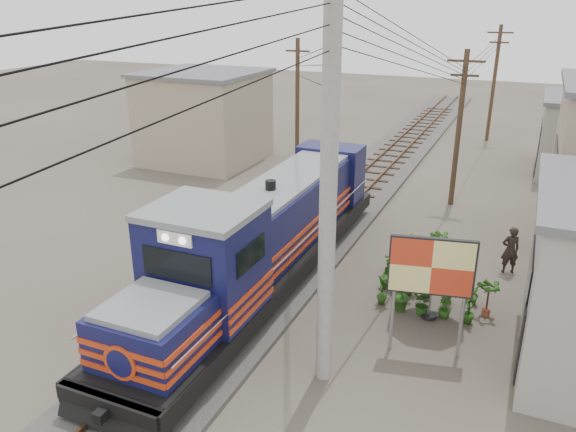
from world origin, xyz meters
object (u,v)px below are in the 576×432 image
at_px(market_umbrella, 436,249).
at_px(vendor, 510,250).
at_px(locomotive, 264,239).
at_px(billboard, 431,270).

xyz_separation_m(market_umbrella, vendor, (1.97, 4.14, -1.41)).
height_order(locomotive, vendor, locomotive).
bearing_deg(market_umbrella, vendor, 64.58).
bearing_deg(billboard, vendor, 61.94).
bearing_deg(vendor, locomotive, 7.59).
distance_m(locomotive, market_umbrella, 5.47).
relative_size(market_umbrella, vendor, 1.67).
xyz_separation_m(billboard, market_umbrella, (-0.20, 1.88, -0.22)).
height_order(billboard, market_umbrella, billboard).
relative_size(billboard, vendor, 1.97).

